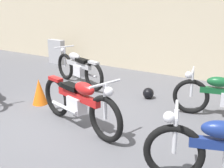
{
  "coord_description": "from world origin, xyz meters",
  "views": [
    {
      "loc": [
        3.45,
        -3.41,
        2.16
      ],
      "look_at": [
        0.53,
        1.01,
        0.55
      ],
      "focal_mm": 44.82,
      "sensor_mm": 36.0,
      "label": 1
    }
  ],
  "objects": [
    {
      "name": "stone_marker",
      "position": [
        -3.49,
        3.58,
        0.41
      ],
      "size": [
        0.66,
        0.24,
        0.83
      ],
      "primitive_type": "cube",
      "rotation": [
        0.0,
        0.0,
        -0.07
      ],
      "color": "#9E9EA3",
      "rests_on": "ground_plane"
    },
    {
      "name": "motorcycle_silver",
      "position": [
        -1.19,
        2.01,
        0.45
      ],
      "size": [
        2.03,
        0.84,
        0.94
      ],
      "rotation": [
        0.0,
        0.0,
        2.84
      ],
      "color": "black",
      "rests_on": "ground_plane"
    },
    {
      "name": "helmet",
      "position": [
        0.84,
        2.04,
        0.12
      ],
      "size": [
        0.25,
        0.25,
        0.25
      ],
      "primitive_type": "sphere",
      "color": "black",
      "rests_on": "ground_plane"
    },
    {
      "name": "traffic_cone",
      "position": [
        -0.95,
        0.44,
        0.28
      ],
      "size": [
        0.32,
        0.32,
        0.55
      ],
      "primitive_type": "cone",
      "color": "orange",
      "rests_on": "ground_plane"
    },
    {
      "name": "motorcycle_red",
      "position": [
        0.5,
        0.02,
        0.47
      ],
      "size": [
        2.12,
        0.77,
        0.97
      ],
      "rotation": [
        0.0,
        0.0,
        -0.24
      ],
      "color": "black",
      "rests_on": "ground_plane"
    },
    {
      "name": "ground_plane",
      "position": [
        0.0,
        0.0,
        0.0
      ],
      "size": [
        40.0,
        40.0,
        0.0
      ],
      "primitive_type": "plane",
      "color": "#56565B"
    },
    {
      "name": "building_wall",
      "position": [
        0.0,
        4.36,
        1.74
      ],
      "size": [
        18.0,
        0.3,
        3.48
      ],
      "primitive_type": "cube",
      "color": "beige",
      "rests_on": "ground_plane"
    }
  ]
}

